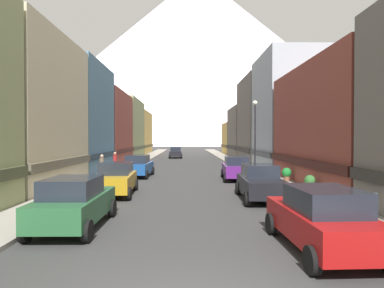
{
  "coord_description": "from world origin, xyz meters",
  "views": [
    {
      "loc": [
        0.07,
        -5.96,
        3.12
      ],
      "look_at": [
        0.86,
        40.66,
        2.32
      ],
      "focal_mm": 31.68,
      "sensor_mm": 36.0,
      "label": 1
    }
  ],
  "objects_px": {
    "parking_meter_near": "(375,208)",
    "potted_plant_0": "(310,183)",
    "car_left_0": "(74,203)",
    "car_left_1": "(116,179)",
    "car_right_1": "(260,182)",
    "streetlamp_right": "(255,127)",
    "car_driving_0": "(176,152)",
    "car_right_2": "(236,168)",
    "trash_bin_right": "(345,201)",
    "pedestrian_0": "(115,163)",
    "pedestrian_1": "(102,167)",
    "car_left_2": "(138,166)",
    "car_right_0": "(322,219)",
    "potted_plant_1": "(287,174)"
  },
  "relations": [
    {
      "from": "streetlamp_right",
      "to": "car_driving_0",
      "type": "bearing_deg",
      "value": 104.17
    },
    {
      "from": "car_right_1",
      "to": "pedestrian_1",
      "type": "bearing_deg",
      "value": 140.07
    },
    {
      "from": "car_right_0",
      "to": "potted_plant_0",
      "type": "relative_size",
      "value": 4.92
    },
    {
      "from": "potted_plant_1",
      "to": "trash_bin_right",
      "type": "bearing_deg",
      "value": -93.73
    },
    {
      "from": "car_left_1",
      "to": "pedestrian_0",
      "type": "xyz_separation_m",
      "value": [
        -2.45,
        11.46,
        0.06
      ]
    },
    {
      "from": "car_right_2",
      "to": "car_right_0",
      "type": "bearing_deg",
      "value": -89.98
    },
    {
      "from": "streetlamp_right",
      "to": "pedestrian_0",
      "type": "bearing_deg",
      "value": 160.05
    },
    {
      "from": "parking_meter_near",
      "to": "potted_plant_0",
      "type": "relative_size",
      "value": 1.47
    },
    {
      "from": "car_right_1",
      "to": "streetlamp_right",
      "type": "distance_m",
      "value": 9.51
    },
    {
      "from": "car_left_0",
      "to": "car_left_2",
      "type": "bearing_deg",
      "value": 90.01
    },
    {
      "from": "car_left_1",
      "to": "car_right_2",
      "type": "bearing_deg",
      "value": 40.71
    },
    {
      "from": "car_right_0",
      "to": "parking_meter_near",
      "type": "xyz_separation_m",
      "value": [
        1.95,
        0.85,
        0.11
      ]
    },
    {
      "from": "car_right_2",
      "to": "potted_plant_0",
      "type": "xyz_separation_m",
      "value": [
        3.2,
        -6.36,
        -0.27
      ]
    },
    {
      "from": "car_left_2",
      "to": "trash_bin_right",
      "type": "height_order",
      "value": "car_left_2"
    },
    {
      "from": "car_right_1",
      "to": "pedestrian_0",
      "type": "bearing_deg",
      "value": 127.56
    },
    {
      "from": "car_left_1",
      "to": "pedestrian_0",
      "type": "relative_size",
      "value": 2.56
    },
    {
      "from": "pedestrian_1",
      "to": "streetlamp_right",
      "type": "relative_size",
      "value": 0.3
    },
    {
      "from": "car_left_0",
      "to": "car_left_1",
      "type": "relative_size",
      "value": 0.99
    },
    {
      "from": "trash_bin_right",
      "to": "potted_plant_0",
      "type": "height_order",
      "value": "trash_bin_right"
    },
    {
      "from": "car_left_1",
      "to": "pedestrian_1",
      "type": "xyz_separation_m",
      "value": [
        -2.45,
        6.8,
        0.07
      ]
    },
    {
      "from": "car_left_0",
      "to": "car_right_1",
      "type": "relative_size",
      "value": 0.99
    },
    {
      "from": "car_left_2",
      "to": "car_right_2",
      "type": "bearing_deg",
      "value": -15.41
    },
    {
      "from": "car_right_1",
      "to": "potted_plant_1",
      "type": "xyz_separation_m",
      "value": [
        3.2,
        6.18,
        -0.22
      ]
    },
    {
      "from": "pedestrian_0",
      "to": "streetlamp_right",
      "type": "bearing_deg",
      "value": -19.95
    },
    {
      "from": "car_left_0",
      "to": "car_left_1",
      "type": "distance_m",
      "value": 6.91
    },
    {
      "from": "trash_bin_right",
      "to": "pedestrian_1",
      "type": "bearing_deg",
      "value": 135.89
    },
    {
      "from": "potted_plant_1",
      "to": "car_right_1",
      "type": "bearing_deg",
      "value": -117.36
    },
    {
      "from": "car_driving_0",
      "to": "streetlamp_right",
      "type": "xyz_separation_m",
      "value": [
        6.95,
        -27.52,
        3.09
      ]
    },
    {
      "from": "car_left_1",
      "to": "car_right_0",
      "type": "height_order",
      "value": "same"
    },
    {
      "from": "car_left_1",
      "to": "potted_plant_0",
      "type": "bearing_deg",
      "value": 0.96
    },
    {
      "from": "car_right_0",
      "to": "pedestrian_0",
      "type": "distance_m",
      "value": 23.16
    },
    {
      "from": "pedestrian_0",
      "to": "trash_bin_right",
      "type": "bearing_deg",
      "value": -53.25
    },
    {
      "from": "car_left_2",
      "to": "car_right_2",
      "type": "distance_m",
      "value": 7.88
    },
    {
      "from": "car_right_0",
      "to": "car_right_1",
      "type": "bearing_deg",
      "value": 90.0
    },
    {
      "from": "car_driving_0",
      "to": "potted_plant_0",
      "type": "distance_m",
      "value": 35.64
    },
    {
      "from": "parking_meter_near",
      "to": "potted_plant_0",
      "type": "distance_m",
      "value": 8.84
    },
    {
      "from": "car_left_2",
      "to": "car_driving_0",
      "type": "distance_m",
      "value": 26.23
    },
    {
      "from": "car_left_0",
      "to": "pedestrian_1",
      "type": "height_order",
      "value": "pedestrian_1"
    },
    {
      "from": "car_left_0",
      "to": "potted_plant_0",
      "type": "distance_m",
      "value": 12.92
    },
    {
      "from": "car_left_1",
      "to": "parking_meter_near",
      "type": "distance_m",
      "value": 12.83
    },
    {
      "from": "car_left_2",
      "to": "car_driving_0",
      "type": "bearing_deg",
      "value": 85.18
    },
    {
      "from": "car_right_2",
      "to": "trash_bin_right",
      "type": "xyz_separation_m",
      "value": [
        2.55,
        -11.95,
        -0.26
      ]
    },
    {
      "from": "car_right_2",
      "to": "trash_bin_right",
      "type": "distance_m",
      "value": 12.23
    },
    {
      "from": "potted_plant_0",
      "to": "pedestrian_0",
      "type": "height_order",
      "value": "pedestrian_0"
    },
    {
      "from": "car_left_0",
      "to": "trash_bin_right",
      "type": "xyz_separation_m",
      "value": [
        10.15,
        1.5,
        -0.26
      ]
    },
    {
      "from": "car_right_2",
      "to": "car_left_1",
      "type": "bearing_deg",
      "value": -139.29
    },
    {
      "from": "car_left_2",
      "to": "car_right_0",
      "type": "relative_size",
      "value": 1.01
    },
    {
      "from": "car_left_0",
      "to": "car_right_1",
      "type": "distance_m",
      "value": 9.27
    },
    {
      "from": "parking_meter_near",
      "to": "potted_plant_0",
      "type": "bearing_deg",
      "value": 81.86
    },
    {
      "from": "car_right_2",
      "to": "pedestrian_1",
      "type": "relative_size",
      "value": 2.55
    }
  ]
}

